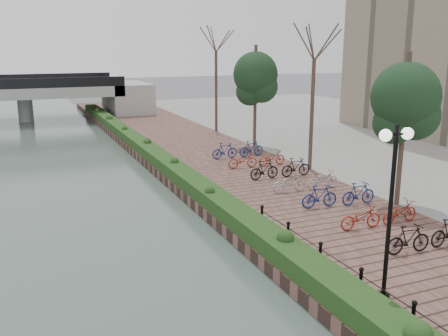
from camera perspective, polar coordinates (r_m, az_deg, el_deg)
promenade at (r=27.94m, az=1.13°, el=-0.67°), size 8.00×75.00×0.50m
inland_pavement at (r=37.27m, az=24.23°, el=1.78°), size 24.00×75.00×0.50m
hedge at (r=28.97m, az=-7.05°, el=0.88°), size 1.10×56.00×0.60m
chain_fence at (r=14.01m, az=17.93°, el=-13.97°), size 0.10×14.10×0.70m
lamppost at (r=13.57m, az=18.77°, el=-0.84°), size 1.02×0.32×4.79m
bicycle_parking at (r=22.92m, az=11.28°, el=-2.30°), size 2.40×19.89×1.00m
street_trees at (r=25.18m, az=14.11°, el=5.30°), size 3.20×37.12×6.80m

